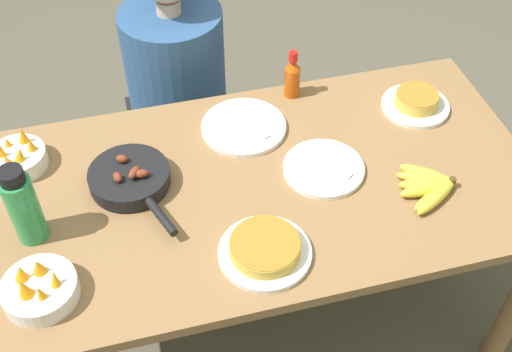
{
  "coord_description": "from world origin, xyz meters",
  "views": [
    {
      "loc": [
        -0.32,
        -1.23,
        2.06
      ],
      "look_at": [
        0.0,
        0.0,
        0.74
      ],
      "focal_mm": 45.0,
      "sensor_mm": 36.0,
      "label": 1
    }
  ],
  "objects": [
    {
      "name": "hot_sauce_bottle",
      "position": [
        0.22,
        0.36,
        0.78
      ],
      "size": [
        0.05,
        0.05,
        0.17
      ],
      "color": "#C64C0F",
      "rests_on": "dining_table"
    },
    {
      "name": "skillet",
      "position": [
        -0.35,
        0.08,
        0.74
      ],
      "size": [
        0.23,
        0.36,
        0.08
      ],
      "rotation": [
        0.0,
        0.0,
        5.07
      ],
      "color": "black",
      "rests_on": "dining_table"
    },
    {
      "name": "water_bottle",
      "position": [
        -0.62,
        -0.03,
        0.83
      ],
      "size": [
        0.08,
        0.08,
        0.25
      ],
      "color": "#2D9351",
      "rests_on": "dining_table"
    },
    {
      "name": "empty_plate_far_left",
      "position": [
        0.02,
        0.24,
        0.72
      ],
      "size": [
        0.27,
        0.27,
        0.02
      ],
      "color": "white",
      "rests_on": "dining_table"
    },
    {
      "name": "banana_bunch",
      "position": [
        0.47,
        -0.15,
        0.73
      ],
      "size": [
        0.18,
        0.21,
        0.04
      ],
      "color": "yellow",
      "rests_on": "dining_table"
    },
    {
      "name": "fruit_bowl_mango",
      "position": [
        -0.61,
        -0.24,
        0.74
      ],
      "size": [
        0.19,
        0.19,
        0.1
      ],
      "color": "white",
      "rests_on": "dining_table"
    },
    {
      "name": "frittata_plate_side",
      "position": [
        0.59,
        0.2,
        0.73
      ],
      "size": [
        0.22,
        0.22,
        0.06
      ],
      "color": "white",
      "rests_on": "dining_table"
    },
    {
      "name": "person_figure",
      "position": [
        -0.12,
        0.71,
        0.45
      ],
      "size": [
        0.4,
        0.4,
        1.11
      ],
      "color": "black",
      "rests_on": "ground_plane"
    },
    {
      "name": "fruit_bowl_citrus",
      "position": [
        -0.66,
        0.25,
        0.74
      ],
      "size": [
        0.17,
        0.17,
        0.11
      ],
      "color": "white",
      "rests_on": "dining_table"
    },
    {
      "name": "ground_plane",
      "position": [
        0.0,
        0.0,
        0.0
      ],
      "size": [
        14.0,
        14.0,
        0.0
      ],
      "primitive_type": "plane",
      "color": "#565142"
    },
    {
      "name": "dining_table",
      "position": [
        0.0,
        0.0,
        0.62
      ],
      "size": [
        1.65,
        0.83,
        0.71
      ],
      "color": "olive",
      "rests_on": "ground_plane"
    },
    {
      "name": "frittata_plate_center",
      "position": [
        -0.04,
        -0.25,
        0.73
      ],
      "size": [
        0.25,
        0.25,
        0.05
      ],
      "color": "white",
      "rests_on": "dining_table"
    },
    {
      "name": "empty_plate_near_front",
      "position": [
        0.21,
        -0.0,
        0.72
      ],
      "size": [
        0.24,
        0.24,
        0.02
      ],
      "color": "white",
      "rests_on": "dining_table"
    }
  ]
}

